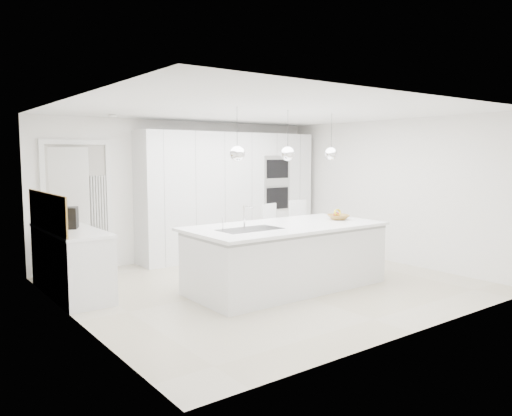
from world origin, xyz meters
TOP-DOWN VIEW (x-y plane):
  - floor at (0.00, 0.00)m, footprint 5.50×5.50m
  - wall_back at (0.00, 2.50)m, footprint 5.50×0.00m
  - wall_left at (-2.75, 0.00)m, footprint 0.00×5.00m
  - ceiling at (0.00, 0.00)m, footprint 5.50×5.50m
  - tall_cabinets at (0.80, 2.20)m, footprint 3.60×0.60m
  - oven_stack at (1.70, 1.89)m, footprint 0.62×0.04m
  - doorway_frame at (-1.95, 2.47)m, footprint 1.11×0.08m
  - hallway_door at (-2.20, 2.42)m, footprint 0.76×0.38m
  - radiator at (-1.63, 2.46)m, footprint 0.32×0.04m
  - left_base_cabinets at (-2.45, 1.20)m, footprint 0.60×1.80m
  - left_worktop at (-2.45, 1.20)m, footprint 0.62×1.82m
  - oak_backsplash at (-2.74, 1.20)m, footprint 0.02×1.80m
  - island_base at (0.10, -0.30)m, footprint 2.80×1.20m
  - island_worktop at (0.10, -0.25)m, footprint 2.84×1.40m
  - island_sink at (-0.55, -0.30)m, footprint 0.84×0.44m
  - island_tap at (-0.50, -0.10)m, footprint 0.02×0.02m
  - pendant_left at (-0.75, -0.30)m, footprint 0.20×0.20m
  - pendant_mid at (0.10, -0.30)m, footprint 0.20×0.20m
  - pendant_right at (0.95, -0.30)m, footprint 0.20×0.20m
  - fruit_bowl at (1.12, -0.30)m, footprint 0.43×0.43m
  - espresso_machine at (-2.43, 1.21)m, footprint 0.27×0.31m
  - bar_stool_left at (0.68, 0.72)m, footprint 0.45×0.55m
  - bar_stool_right at (1.29, 0.68)m, footprint 0.39×0.52m
  - apple_a at (1.13, -0.25)m, footprint 0.08×0.08m
  - apple_b at (1.11, -0.28)m, footprint 0.08×0.08m
  - apple_c at (1.11, -0.28)m, footprint 0.07×0.07m
  - banana_bunch at (1.11, -0.30)m, footprint 0.23×0.17m

SIDE VIEW (x-z plane):
  - floor at x=0.00m, z-range 0.00..0.00m
  - left_base_cabinets at x=-2.45m, z-range 0.00..0.86m
  - island_base at x=0.10m, z-range 0.00..0.86m
  - bar_stool_left at x=0.68m, z-range 0.00..1.07m
  - bar_stool_right at x=1.29m, z-range 0.00..1.10m
  - island_sink at x=-0.55m, z-range 0.73..0.91m
  - radiator at x=-1.63m, z-range 0.15..1.55m
  - left_worktop at x=-2.45m, z-range 0.86..0.90m
  - island_worktop at x=0.10m, z-range 0.86..0.90m
  - fruit_bowl at x=1.12m, z-range 0.90..0.98m
  - apple_c at x=1.11m, z-range 0.93..1.00m
  - apple_a at x=1.13m, z-range 0.93..1.01m
  - apple_b at x=1.11m, z-range 0.93..1.01m
  - hallway_door at x=-2.20m, z-range 0.00..2.00m
  - banana_bunch at x=1.11m, z-range 0.91..1.12m
  - doorway_frame at x=-1.95m, z-range -0.04..2.09m
  - espresso_machine at x=-2.43m, z-range 0.90..1.19m
  - island_tap at x=-0.50m, z-range 0.90..1.20m
  - tall_cabinets at x=0.80m, z-range 0.00..2.30m
  - oak_backsplash at x=-2.74m, z-range 0.90..1.40m
  - wall_back at x=0.00m, z-range -1.50..4.00m
  - wall_left at x=-2.75m, z-range -1.25..3.75m
  - oven_stack at x=1.70m, z-range 0.83..1.88m
  - pendant_left at x=-0.75m, z-range 1.80..2.00m
  - pendant_mid at x=0.10m, z-range 1.80..2.00m
  - pendant_right at x=0.95m, z-range 1.80..2.00m
  - ceiling at x=0.00m, z-range 2.50..2.50m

